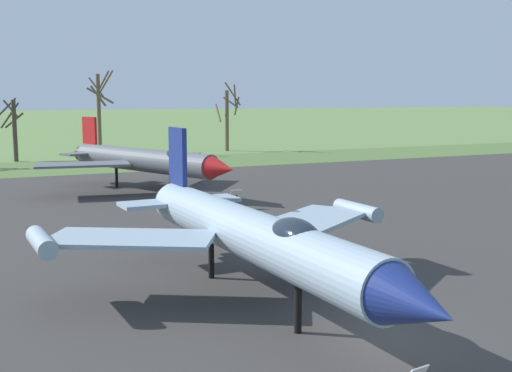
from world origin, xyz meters
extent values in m
plane|color=#607F42|center=(0.00, 0.00, 0.00)|extent=(600.00, 600.00, 0.00)
cube|color=#383533|center=(0.00, 13.98, 0.03)|extent=(92.26, 46.61, 0.05)
cube|color=#506B35|center=(0.00, 43.29, 0.03)|extent=(152.26, 12.00, 0.06)
cylinder|color=#565B60|center=(1.52, 26.58, 2.08)|extent=(6.21, 12.14, 1.45)
cone|color=red|center=(4.30, 19.97, 2.08)|extent=(1.92, 2.16, 1.33)
cylinder|color=black|center=(-1.03, 32.63, 2.08)|extent=(1.24, 1.13, 1.01)
ellipsoid|color=#19232D|center=(2.74, 23.67, 2.48)|extent=(1.01, 1.90, 0.95)
cube|color=#565B60|center=(-2.16, 26.39, 1.97)|extent=(5.78, 3.35, 0.14)
cube|color=#565B60|center=(4.22, 29.07, 1.97)|extent=(5.31, 5.94, 0.14)
cube|color=red|center=(-0.71, 31.88, 3.73)|extent=(0.75, 1.47, 1.85)
cube|color=#565B60|center=(-1.75, 31.28, 2.19)|extent=(2.17, 1.94, 0.14)
cube|color=#565B60|center=(0.43, 32.20, 2.19)|extent=(2.17, 1.94, 0.14)
cylinder|color=black|center=(2.59, 24.03, 0.68)|extent=(0.19, 0.19, 1.35)
cylinder|color=black|center=(0.44, 29.12, 0.68)|extent=(0.19, 0.19, 1.35)
cylinder|color=black|center=(4.53, 18.46, 0.40)|extent=(0.08, 0.08, 0.79)
cube|color=white|center=(4.53, 18.46, 0.93)|extent=(0.67, 0.34, 0.31)
cylinder|color=#8EA3B2|center=(-1.21, 3.98, 2.08)|extent=(2.03, 12.62, 1.45)
cone|color=navy|center=(-0.88, -3.18, 2.08)|extent=(1.41, 1.82, 1.33)
cylinder|color=black|center=(-1.51, 10.54, 2.08)|extent=(1.05, 0.84, 1.02)
ellipsoid|color=#19232D|center=(-1.09, 1.39, 2.48)|extent=(1.06, 1.99, 1.00)
cube|color=#8EA3B2|center=(-4.34, 5.24, 1.97)|extent=(5.21, 4.29, 0.14)
cube|color=#8EA3B2|center=(1.79, 5.52, 1.97)|extent=(5.16, 4.54, 0.14)
cylinder|color=#8EA3B2|center=(-6.71, 5.86, 1.97)|extent=(0.65, 2.34, 0.54)
cylinder|color=#8EA3B2|center=(4.10, 6.35, 1.97)|extent=(0.65, 2.34, 0.54)
cube|color=navy|center=(-1.47, 9.75, 3.85)|extent=(0.24, 1.44, 2.08)
cube|color=#8EA3B2|center=(-2.70, 9.52, 2.19)|extent=(1.95, 1.44, 0.14)
cube|color=#8EA3B2|center=(-0.23, 9.63, 2.19)|extent=(1.95, 1.44, 0.14)
cylinder|color=black|center=(-1.08, 1.22, 0.68)|extent=(0.19, 0.19, 1.35)
cylinder|color=black|center=(-1.33, 6.74, 0.68)|extent=(0.19, 0.19, 1.35)
cylinder|color=#42382D|center=(-4.26, 50.71, 2.88)|extent=(0.40, 0.40, 5.75)
cylinder|color=#42382D|center=(-4.20, 51.53, 3.82)|extent=(1.76, 0.29, 1.49)
cylinder|color=#42382D|center=(-4.54, 50.15, 4.93)|extent=(1.32, 0.77, 1.65)
cylinder|color=#42382D|center=(-5.00, 51.77, 4.83)|extent=(2.31, 1.68, 2.21)
cylinder|color=#42382D|center=(-4.57, 51.55, 4.29)|extent=(1.86, 0.84, 2.41)
cylinder|color=brown|center=(4.15, 53.84, 4.17)|extent=(0.41, 0.41, 8.34)
cylinder|color=brown|center=(4.09, 52.56, 6.14)|extent=(2.68, 0.34, 1.68)
cylinder|color=brown|center=(4.79, 54.28, 7.61)|extent=(1.12, 1.51, 2.15)
cylinder|color=brown|center=(4.02, 53.16, 6.10)|extent=(1.58, 0.51, 2.13)
cylinder|color=brown|center=(3.84, 53.21, 6.99)|extent=(1.44, 0.80, 1.98)
cylinder|color=brown|center=(5.06, 54.40, 7.48)|extent=(1.36, 2.03, 2.52)
cylinder|color=brown|center=(18.20, 53.52, 3.37)|extent=(0.44, 0.44, 6.74)
cylinder|color=brown|center=(19.31, 53.30, 4.98)|extent=(0.66, 2.38, 2.11)
cylinder|color=brown|center=(17.20, 53.64, 4.27)|extent=(0.46, 2.17, 1.98)
cylinder|color=brown|center=(19.04, 53.08, 5.96)|extent=(1.12, 1.88, 2.92)
cylinder|color=brown|center=(18.51, 52.50, 6.35)|extent=(2.22, 0.80, 2.60)
cylinder|color=brown|center=(18.30, 52.61, 5.42)|extent=(1.93, 0.37, 1.27)
camera|label=1|loc=(-8.47, -12.31, 5.98)|focal=44.39mm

